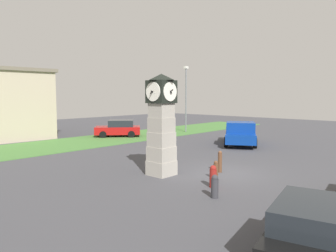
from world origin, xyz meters
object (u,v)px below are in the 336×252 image
at_px(bollard_end_row, 215,186).
at_px(street_lamp_far_side, 186,95).
at_px(bollard_near_tower, 220,161).
at_px(bollard_far_row, 213,176).
at_px(pickup_truck, 240,133).
at_px(clock_tower, 161,124).
at_px(bollard_mid_row, 216,170).
at_px(car_silver_hatch, 119,128).
at_px(car_navy_sedan, 316,232).

bearing_deg(bollard_end_row, street_lamp_far_side, 41.89).
xyz_separation_m(bollard_near_tower, bollard_end_row, (-3.62, -2.14, -0.10)).
distance_m(bollard_far_row, street_lamp_far_side, 20.93).
bearing_deg(pickup_truck, bollard_end_row, -154.11).
bearing_deg(street_lamp_far_side, pickup_truck, -114.18).
bearing_deg(bollard_end_row, pickup_truck, 25.89).
height_order(bollard_far_row, street_lamp_far_side, street_lamp_far_side).
xyz_separation_m(clock_tower, bollard_far_row, (-0.12, -3.10, -2.00)).
bearing_deg(bollard_mid_row, bollard_end_row, -146.97).
xyz_separation_m(bollard_end_row, pickup_truck, (12.54, 6.09, 0.48)).
xyz_separation_m(clock_tower, street_lamp_far_side, (15.16, 10.78, 1.45)).
xyz_separation_m(bollard_far_row, street_lamp_far_side, (15.29, 13.88, 3.44)).
bearing_deg(car_silver_hatch, bollard_mid_row, -114.11).
bearing_deg(car_navy_sedan, bollard_mid_row, 50.69).
bearing_deg(car_navy_sedan, street_lamp_far_side, 45.33).
distance_m(clock_tower, bollard_mid_row, 3.34).
distance_m(clock_tower, car_silver_hatch, 15.37).
bearing_deg(street_lamp_far_side, bollard_near_tower, -135.47).
bearing_deg(bollard_end_row, clock_tower, 72.32).
bearing_deg(street_lamp_far_side, clock_tower, -144.59).
height_order(bollard_near_tower, car_silver_hatch, car_silver_hatch).
bearing_deg(pickup_truck, bollard_near_tower, -156.11).
relative_size(car_navy_sedan, car_silver_hatch, 1.00).
bearing_deg(bollard_far_row, bollard_end_row, -143.16).
distance_m(bollard_far_row, pickup_truck, 12.56).
xyz_separation_m(clock_tower, car_navy_sedan, (-3.81, -8.41, -1.69)).
relative_size(clock_tower, bollard_near_tower, 4.47).
bearing_deg(bollard_near_tower, bollard_end_row, -149.45).
relative_size(bollard_end_row, car_navy_sedan, 0.20).
relative_size(bollard_far_row, car_navy_sedan, 0.22).
height_order(bollard_mid_row, street_lamp_far_side, street_lamp_far_side).
xyz_separation_m(bollard_far_row, pickup_truck, (11.41, 5.24, 0.46)).
bearing_deg(street_lamp_far_side, car_navy_sedan, -134.67).
xyz_separation_m(bollard_end_row, car_navy_sedan, (-2.56, -4.47, 0.33)).
bearing_deg(bollard_far_row, car_navy_sedan, -124.77).
height_order(bollard_mid_row, pickup_truck, pickup_truck).
relative_size(car_navy_sedan, pickup_truck, 0.74).
distance_m(bollard_mid_row, car_navy_sedan, 7.75).
bearing_deg(car_navy_sedan, bollard_near_tower, 46.90).
bearing_deg(bollard_far_row, pickup_truck, 24.67).
bearing_deg(bollard_far_row, street_lamp_far_side, 42.24).
height_order(bollard_near_tower, pickup_truck, pickup_truck).
relative_size(bollard_near_tower, street_lamp_far_side, 0.16).
relative_size(bollard_mid_row, car_navy_sedan, 0.20).
relative_size(clock_tower, bollard_far_row, 5.16).
relative_size(clock_tower, bollard_mid_row, 5.64).
xyz_separation_m(bollard_near_tower, bollard_mid_row, (-1.27, -0.61, -0.11)).
height_order(car_navy_sedan, pickup_truck, pickup_truck).
height_order(bollard_end_row, car_silver_hatch, car_silver_hatch).
xyz_separation_m(bollard_near_tower, pickup_truck, (8.92, 3.95, 0.38)).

